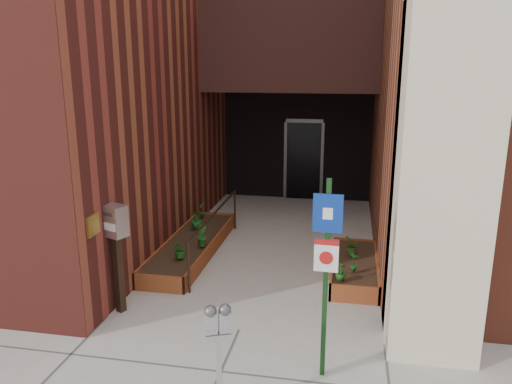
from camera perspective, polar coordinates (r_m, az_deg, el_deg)
The scene contains 15 objects.
ground at distance 7.30m, azimuth -1.99°, elevation -15.48°, with size 80.00×80.00×0.00m, color #9E9991.
architecture at distance 13.22m, azimuth 3.99°, elevation 20.29°, with size 20.00×14.60×10.00m.
planter_left at distance 9.98m, azimuth -7.31°, elevation -6.21°, with size 0.90×3.60×0.30m.
planter_right at distance 9.07m, azimuth 11.18°, elevation -8.56°, with size 0.80×2.20×0.30m.
handrail at distance 9.60m, azimuth -4.68°, elevation -3.11°, with size 0.04×3.34×0.90m.
parking_meter at distance 5.33m, azimuth -4.36°, elevation -15.49°, with size 0.29×0.20×1.27m.
sign_post at distance 5.75m, azimuth 8.03°, elevation -7.63°, with size 0.33×0.08×2.43m.
payment_dropbox at distance 7.57m, azimuth -15.71°, elevation -4.88°, with size 0.40×0.35×1.67m.
shrub_left_a at distance 8.97m, azimuth -8.64°, elevation -6.45°, with size 0.29×0.29×0.33m, color #185618.
shrub_left_b at distance 9.47m, azimuth -6.27°, elevation -4.97°, with size 0.22×0.22×0.40m, color #1C601B.
shrub_left_c at distance 10.48m, azimuth -6.86°, elevation -3.10°, with size 0.22×0.22×0.38m, color #1B5E1E.
shrub_left_d at distance 11.20m, azimuth -6.19°, elevation -2.02°, with size 0.18×0.18×0.34m, color #23601B.
shrub_right_a at distance 8.12m, azimuth 9.65°, elevation -8.92°, with size 0.16×0.16×0.29m, color #1D5117.
shrub_right_b at distance 8.45m, azimuth 11.14°, elevation -7.85°, with size 0.18×0.18×0.34m, color #1B6121.
shrub_right_c at distance 9.19m, azimuth 10.96°, elevation -6.02°, with size 0.30×0.30×0.33m, color #285618.
Camera 1 is at (1.42, -6.16, 3.65)m, focal length 35.00 mm.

